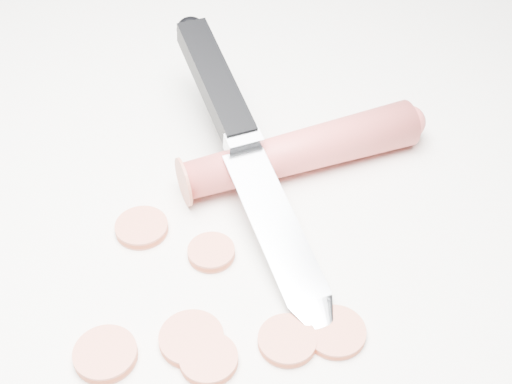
# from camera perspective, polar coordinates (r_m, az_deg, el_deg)

# --- Properties ---
(ground) EXTENTS (2.40, 2.40, 0.00)m
(ground) POSITION_cam_1_polar(r_m,az_deg,el_deg) (0.47, -1.35, -4.88)
(ground) COLOR white
(ground) RESTS_ON ground
(carrot) EXTENTS (0.16, 0.13, 0.03)m
(carrot) POSITION_cam_1_polar(r_m,az_deg,el_deg) (0.52, 3.63, 3.31)
(carrot) COLOR #C2403D
(carrot) RESTS_ON ground
(carrot_slice_0) EXTENTS (0.03, 0.03, 0.01)m
(carrot_slice_0) POSITION_cam_1_polar(r_m,az_deg,el_deg) (0.47, -3.60, -4.85)
(carrot_slice_0) COLOR #C56147
(carrot_slice_0) RESTS_ON ground
(carrot_slice_1) EXTENTS (0.04, 0.04, 0.01)m
(carrot_slice_1) POSITION_cam_1_polar(r_m,az_deg,el_deg) (0.43, -11.96, -12.59)
(carrot_slice_1) COLOR #C56147
(carrot_slice_1) RESTS_ON ground
(carrot_slice_2) EXTENTS (0.04, 0.04, 0.01)m
(carrot_slice_2) POSITION_cam_1_polar(r_m,az_deg,el_deg) (0.43, -5.19, -11.63)
(carrot_slice_2) COLOR #C56147
(carrot_slice_2) RESTS_ON ground
(carrot_slice_3) EXTENTS (0.03, 0.03, 0.01)m
(carrot_slice_3) POSITION_cam_1_polar(r_m,az_deg,el_deg) (0.42, -3.93, -13.15)
(carrot_slice_3) COLOR #C56147
(carrot_slice_3) RESTS_ON ground
(carrot_slice_4) EXTENTS (0.04, 0.04, 0.01)m
(carrot_slice_4) POSITION_cam_1_polar(r_m,az_deg,el_deg) (0.43, 6.35, -11.08)
(carrot_slice_4) COLOR #C56147
(carrot_slice_4) RESTS_ON ground
(carrot_slice_5) EXTENTS (0.04, 0.04, 0.01)m
(carrot_slice_5) POSITION_cam_1_polar(r_m,az_deg,el_deg) (0.49, -9.13, -2.84)
(carrot_slice_5) COLOR #C56147
(carrot_slice_5) RESTS_ON ground
(carrot_slice_6) EXTENTS (0.03, 0.03, 0.01)m
(carrot_slice_6) POSITION_cam_1_polar(r_m,az_deg,el_deg) (0.42, -3.81, -13.20)
(carrot_slice_6) COLOR #C56147
(carrot_slice_6) RESTS_ON ground
(carrot_slice_7) EXTENTS (0.03, 0.03, 0.01)m
(carrot_slice_7) POSITION_cam_1_polar(r_m,az_deg,el_deg) (0.43, 2.53, -11.79)
(carrot_slice_7) COLOR #C56147
(carrot_slice_7) RESTS_ON ground
(kitchen_knife) EXTENTS (0.19, 0.24, 0.07)m
(kitchen_knife) POSITION_cam_1_polar(r_m,az_deg,el_deg) (0.48, -0.35, 2.79)
(kitchen_knife) COLOR silver
(kitchen_knife) RESTS_ON ground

